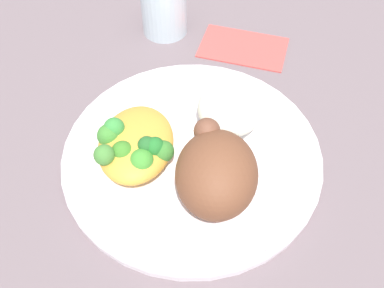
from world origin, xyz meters
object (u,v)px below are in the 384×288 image
(water_glass, at_px, (164,5))
(napkin, at_px, (243,47))
(plate, at_px, (192,153))
(roasted_chicken, at_px, (216,172))
(rice_pile, at_px, (230,108))
(mac_cheese_with_broccoli, at_px, (135,145))

(water_glass, bearing_deg, napkin, -105.61)
(water_glass, relative_size, napkin, 0.70)
(plate, relative_size, roasted_chicken, 2.77)
(water_glass, xyz_separation_m, napkin, (-0.03, -0.12, -0.04))
(rice_pile, distance_m, napkin, 0.16)
(plate, distance_m, water_glass, 0.25)
(mac_cheese_with_broccoli, bearing_deg, napkin, -28.91)
(mac_cheese_with_broccoli, distance_m, napkin, 0.25)
(water_glass, height_order, napkin, water_glass)
(mac_cheese_with_broccoli, height_order, napkin, mac_cheese_with_broccoli)
(roasted_chicken, bearing_deg, plate, 28.06)
(rice_pile, height_order, water_glass, water_glass)
(roasted_chicken, bearing_deg, mac_cheese_with_broccoli, 65.60)
(plate, relative_size, water_glass, 3.44)
(rice_pile, height_order, napkin, rice_pile)
(roasted_chicken, xyz_separation_m, rice_pile, (0.10, -0.01, -0.01))
(roasted_chicken, relative_size, rice_pile, 1.30)
(roasted_chicken, height_order, rice_pile, roasted_chicken)
(plate, distance_m, rice_pile, 0.07)
(plate, relative_size, napkin, 2.39)
(mac_cheese_with_broccoli, xyz_separation_m, water_glass, (0.25, -0.00, 0.01))
(plate, xyz_separation_m, water_glass, (0.24, 0.06, 0.03))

